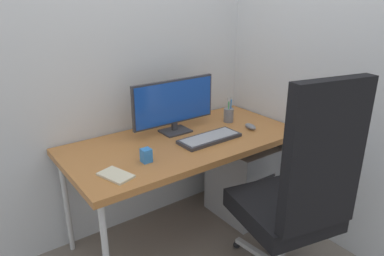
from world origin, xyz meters
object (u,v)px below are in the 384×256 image
monitor (174,104)px  keyboard (210,138)px  notebook (116,175)px  office_chair (298,193)px  pen_holder (229,115)px  mouse (250,127)px  filing_cabinet (242,180)px  desk_clamp_accessory (146,155)px

monitor → keyboard: size_ratio=1.46×
keyboard → notebook: 0.71m
office_chair → pen_holder: (0.26, 0.85, 0.16)m
office_chair → mouse: (0.28, 0.64, 0.12)m
filing_cabinet → pen_holder: 0.52m
office_chair → desk_clamp_accessory: (-0.56, 0.62, 0.14)m
notebook → desk_clamp_accessory: bearing=-2.0°
filing_cabinet → pen_holder: (-0.05, 0.12, 0.50)m
filing_cabinet → pen_holder: pen_holder is taller
office_chair → filing_cabinet: 0.86m
mouse → desk_clamp_accessory: size_ratio=1.32×
office_chair → keyboard: (-0.07, 0.66, 0.11)m
office_chair → keyboard: 0.67m
keyboard → mouse: mouse is taller
notebook → desk_clamp_accessory: size_ratio=2.31×
office_chair → monitor: 0.98m
office_chair → notebook: size_ratio=7.02×
filing_cabinet → notebook: (-1.08, -0.16, 0.45)m
mouse → notebook: bearing=-167.4°
keyboard → pen_holder: 0.39m
pen_holder → desk_clamp_accessory: 0.85m
filing_cabinet → keyboard: (-0.38, -0.07, 0.46)m
mouse → desk_clamp_accessory: bearing=-170.1°
monitor → pen_holder: size_ratio=3.29×
office_chair → filing_cabinet: office_chair is taller
filing_cabinet → notebook: bearing=-171.4°
monitor → desk_clamp_accessory: size_ratio=7.85×
monitor → notebook: size_ratio=3.39×
filing_cabinet → mouse: size_ratio=5.53×
notebook → filing_cabinet: bearing=-8.2°
office_chair → notebook: (-0.77, 0.56, 0.11)m
monitor → office_chair: bearing=-79.3°
office_chair → pen_holder: bearing=73.1°
keyboard → notebook: bearing=-172.3°
notebook → desk_clamp_accessory: desk_clamp_accessory is taller
pen_holder → desk_clamp_accessory: (-0.82, -0.23, -0.01)m
mouse → monitor: bearing=157.3°
keyboard → office_chair: bearing=-83.5°
keyboard → desk_clamp_accessory: desk_clamp_accessory is taller
filing_cabinet → desk_clamp_accessory: desk_clamp_accessory is taller
filing_cabinet → keyboard: bearing=-169.8°
filing_cabinet → desk_clamp_accessory: (-0.87, -0.11, 0.49)m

